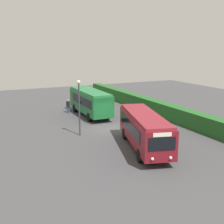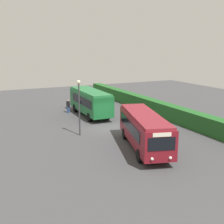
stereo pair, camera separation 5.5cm
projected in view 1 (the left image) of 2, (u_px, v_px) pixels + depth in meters
name	position (u px, v px, depth m)	size (l,w,h in m)	color
ground_plane	(109.00, 128.00, 30.42)	(64.00, 64.00, 0.00)	#424244
bus_green	(90.00, 101.00, 35.41)	(8.79, 2.68, 3.11)	#19602D
bus_maroon	(144.00, 129.00, 23.96)	(9.17, 4.78, 2.96)	maroon
person_left	(68.00, 106.00, 37.04)	(0.48, 0.43, 1.70)	#334C8C
person_center	(109.00, 106.00, 36.48)	(0.55, 0.49, 1.92)	maroon
hedge_row	(171.00, 113.00, 33.55)	(44.00, 1.34, 1.72)	#225D24
lamppost	(79.00, 101.00, 27.22)	(0.36, 0.36, 5.28)	#38383D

